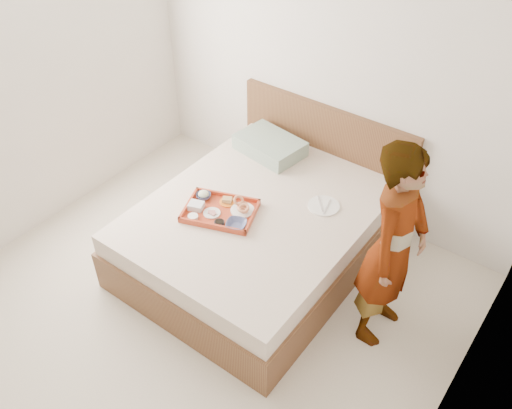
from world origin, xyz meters
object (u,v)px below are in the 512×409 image
object	(u,v)px
bed	(258,233)
dinner_plate	(324,206)
tray	(220,211)
person	(393,248)

from	to	relation	value
bed	dinner_plate	bearing A→B (deg)	37.71
bed	tray	bearing A→B (deg)	-130.20
dinner_plate	bed	bearing A→B (deg)	-142.29
bed	tray	size ratio (longest dim) A/B	3.81
person	tray	bearing A→B (deg)	97.13
tray	person	bearing A→B (deg)	-12.06
bed	dinner_plate	world-z (taller)	dinner_plate
dinner_plate	person	distance (m)	0.82
dinner_plate	person	bearing A→B (deg)	-26.37
tray	person	distance (m)	1.32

